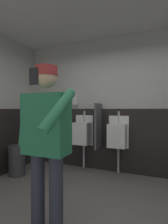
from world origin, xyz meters
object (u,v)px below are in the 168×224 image
(person, at_px, (46,137))
(trash_bin, at_px, (17,160))
(urinal_middle, at_px, (118,135))
(soap_dispenser, at_px, (75,101))
(urinal_left, at_px, (82,133))
(cell_phone, at_px, (34,76))

(person, height_order, trash_bin, person)
(person, bearing_deg, trash_bin, 143.11)
(urinal_middle, height_order, soap_dispenser, soap_dispenser)
(soap_dispenser, bearing_deg, urinal_left, -28.28)
(trash_bin, bearing_deg, cell_phone, -42.98)
(urinal_middle, bearing_deg, trash_bin, -156.58)
(trash_bin, bearing_deg, urinal_middle, 23.42)
(person, relative_size, soap_dispenser, 9.53)
(urinal_left, xyz_separation_m, person, (0.38, -1.86, 0.23))
(person, bearing_deg, cell_phone, -62.64)
(urinal_middle, xyz_separation_m, soap_dispenser, (-0.97, 0.12, 0.69))
(person, xyz_separation_m, cell_phone, (0.26, -0.50, 0.50))
(cell_phone, height_order, trash_bin, cell_phone)
(trash_bin, xyz_separation_m, soap_dispenser, (0.83, 0.90, 1.18))
(trash_bin, bearing_deg, soap_dispenser, 47.39)
(trash_bin, bearing_deg, person, -36.89)
(cell_phone, xyz_separation_m, soap_dispenser, (-0.87, 2.48, -0.04))
(urinal_middle, height_order, trash_bin, urinal_middle)
(cell_phone, relative_size, soap_dispenser, 0.61)
(cell_phone, bearing_deg, urinal_middle, 85.23)
(urinal_middle, bearing_deg, soap_dispenser, 172.99)
(urinal_left, xyz_separation_m, soap_dispenser, (-0.22, 0.12, 0.69))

